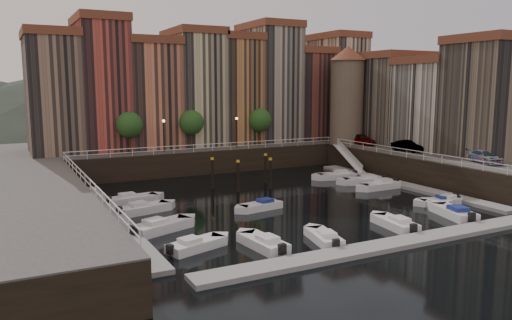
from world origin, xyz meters
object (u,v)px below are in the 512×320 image
boat_left_0 (195,245)px  car_c (485,158)px  car_b (408,147)px  boat_left_2 (143,209)px  boat_left_1 (161,226)px  car_a (361,140)px  gangway (349,157)px  mooring_pilings (247,173)px  corner_tower (347,94)px

boat_left_0 → car_c: bearing=-10.8°
car_b → boat_left_2: bearing=172.0°
boat_left_0 → car_b: bearing=6.1°
boat_left_1 → boat_left_2: (0.28, 6.41, -0.02)m
boat_left_0 → car_a: bearing=17.4°
boat_left_2 → car_a: car_a is taller
gangway → car_a: size_ratio=1.76×
boat_left_0 → car_a: car_a is taller
gangway → boat_left_0: size_ratio=1.79×
mooring_pilings → car_c: bearing=-31.3°
car_b → mooring_pilings: bearing=160.3°
corner_tower → gangway: (-2.90, -4.50, -8.28)m
boat_left_2 → car_a: (33.70, 11.30, 3.42)m
gangway → car_c: 17.94m
corner_tower → car_c: (1.98, -21.67, -6.51)m
boat_left_0 → car_a: 40.55m
boat_left_2 → car_c: size_ratio=1.08×
boat_left_1 → car_a: size_ratio=1.13×
boat_left_2 → car_a: 35.71m
car_a → car_c: bearing=-85.4°
boat_left_1 → car_c: car_c is taller
boat_left_0 → car_c: (34.51, 4.06, 3.33)m
boat_left_1 → car_a: 38.48m
car_a → gangway: bearing=-151.2°
mooring_pilings → car_b: bearing=-6.7°
boat_left_2 → car_b: bearing=-8.6°
mooring_pilings → boat_left_0: 21.49m
gangway → boat_left_0: gangway is taller
gangway → mooring_pilings: bearing=-167.3°
corner_tower → car_c: corner_tower is taller
gangway → boat_left_2: bearing=-162.7°
corner_tower → car_a: (0.60, -2.61, -6.39)m
corner_tower → boat_left_2: (-33.10, -13.92, -9.81)m
corner_tower → boat_left_1: bearing=-148.7°
car_c → car_a: bearing=110.4°
corner_tower → gangway: size_ratio=1.66×
boat_left_1 → boat_left_2: bearing=66.8°
corner_tower → gangway: corner_tower is taller
car_a → car_c: car_a is taller
mooring_pilings → boat_left_1: mooring_pilings is taller
corner_tower → car_a: 6.93m
boat_left_1 → gangway: bearing=6.8°
mooring_pilings → car_b: car_b is taller
gangway → boat_left_1: gangway is taller
gangway → car_c: (4.88, -17.17, 1.76)m
car_a → mooring_pilings: bearing=-163.9°
boat_left_2 → boat_left_0: bearing=-100.9°
boat_left_1 → boat_left_2: boat_left_1 is taller
corner_tower → gangway: bearing=-122.8°
boat_left_0 → car_c: 34.91m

